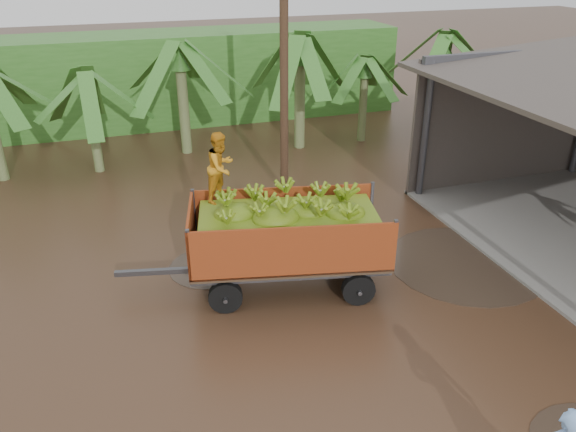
{
  "coord_description": "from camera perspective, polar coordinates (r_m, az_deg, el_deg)",
  "views": [
    {
      "loc": [
        -3.27,
        -7.72,
        6.86
      ],
      "look_at": [
        0.21,
        2.8,
        1.44
      ],
      "focal_mm": 35.0,
      "sensor_mm": 36.0,
      "label": 1
    }
  ],
  "objects": [
    {
      "name": "banana_plants",
      "position": [
        15.43,
        -19.18,
        5.67
      ],
      "size": [
        24.65,
        20.18,
        4.12
      ],
      "color": "#2D661E",
      "rests_on": "ground"
    },
    {
      "name": "hedge_north",
      "position": [
        24.29,
        -15.29,
        13.16
      ],
      "size": [
        22.0,
        3.0,
        3.6
      ],
      "primitive_type": "cube",
      "color": "#2D661E",
      "rests_on": "ground"
    },
    {
      "name": "ground",
      "position": [
        10.83,
        3.71,
        -13.28
      ],
      "size": [
        100.0,
        100.0,
        0.0
      ],
      "primitive_type": "plane",
      "color": "black",
      "rests_on": "ground"
    },
    {
      "name": "banana_trailer",
      "position": [
        11.95,
        -0.14,
        -1.81
      ],
      "size": [
        5.89,
        2.87,
        3.43
      ],
      "rotation": [
        0.0,
        0.0,
        -0.22
      ],
      "color": "#C8491C",
      "rests_on": "ground"
    },
    {
      "name": "utility_pole",
      "position": [
        15.98,
        -0.4,
        15.06
      ],
      "size": [
        1.2,
        0.24,
        7.51
      ],
      "color": "#47301E",
      "rests_on": "ground"
    }
  ]
}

